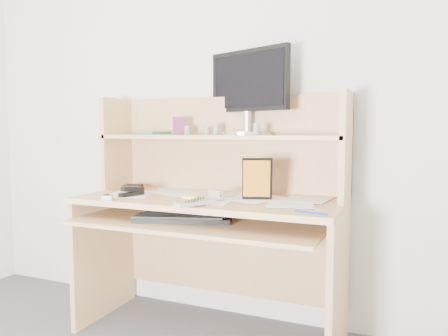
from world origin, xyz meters
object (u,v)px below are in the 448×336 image
at_px(tv_remote, 195,203).
at_px(monitor, 248,90).
at_px(keyboard, 183,218).
at_px(desk, 214,206).
at_px(game_case, 257,179).

height_order(tv_remote, monitor, monitor).
xyz_separation_m(keyboard, tv_remote, (0.12, -0.10, 0.10)).
distance_m(desk, game_case, 0.33).
bearing_deg(keyboard, desk, 56.23).
relative_size(keyboard, game_case, 2.41).
relative_size(desk, tv_remote, 6.91).
xyz_separation_m(game_case, monitor, (-0.13, 0.22, 0.47)).
height_order(keyboard, tv_remote, tv_remote).
relative_size(desk, game_case, 6.53).
distance_m(desk, tv_remote, 0.35).
height_order(game_case, monitor, monitor).
height_order(keyboard, monitor, monitor).
relative_size(tv_remote, game_case, 0.95).
height_order(desk, tv_remote, desk).
xyz_separation_m(desk, game_case, (0.27, -0.07, 0.17)).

